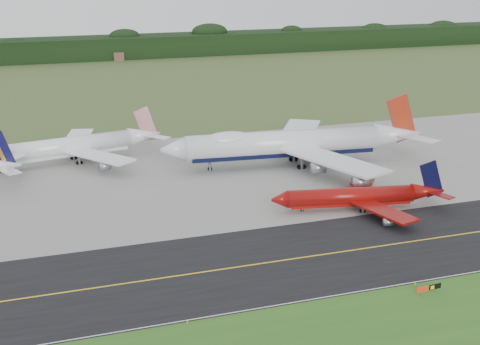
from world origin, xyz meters
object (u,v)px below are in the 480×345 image
object	(u,v)px
jet_star_tail	(75,146)
taxiway_sign	(429,288)
jet_ba_747	(292,143)
jet_red_737	(360,197)

from	to	relation	value
jet_star_tail	taxiway_sign	world-z (taller)	jet_star_tail
jet_ba_747	taxiway_sign	world-z (taller)	jet_ba_747
jet_star_tail	taxiway_sign	bearing A→B (deg)	-63.09
jet_red_737	taxiway_sign	xyz separation A→B (m)	(-8.06, -39.63, -1.87)
jet_ba_747	taxiway_sign	size ratio (longest dim) A/B	15.27
jet_red_737	taxiway_sign	world-z (taller)	jet_red_737
taxiway_sign	jet_ba_747	bearing A→B (deg)	85.09
jet_ba_747	jet_red_737	bearing A→B (deg)	-87.44
jet_red_737	jet_star_tail	distance (m)	81.48
jet_ba_747	jet_star_tail	world-z (taller)	jet_ba_747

